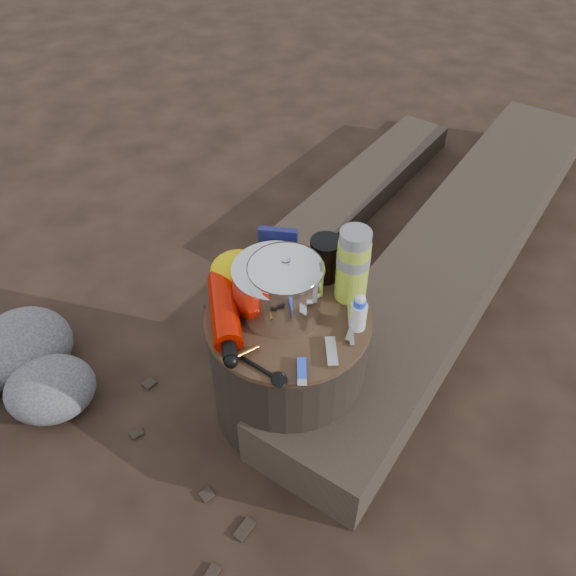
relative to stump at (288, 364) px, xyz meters
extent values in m
plane|color=black|center=(0.00, 0.00, -0.19)|extent=(60.00, 60.00, 0.00)
cylinder|color=black|center=(0.00, 0.00, 0.00)|extent=(0.42, 0.42, 0.38)
cube|color=#362C23|center=(0.69, 0.48, -0.10)|extent=(1.70, 1.76, 0.18)
cube|color=#362C23|center=(0.48, 0.98, -0.14)|extent=(0.97, 0.96, 0.10)
cylinder|color=silver|center=(-0.02, 0.04, 0.26)|extent=(0.21, 0.21, 0.13)
cylinder|color=white|center=(0.00, 0.01, 0.28)|extent=(0.18, 0.18, 0.18)
cylinder|color=#A5C330|center=(0.17, 0.05, 0.29)|extent=(0.08, 0.08, 0.20)
cylinder|color=black|center=(0.12, 0.13, 0.25)|extent=(0.08, 0.08, 0.12)
ellipsoid|color=yellow|center=(-0.11, 0.14, 0.24)|extent=(0.14, 0.11, 0.10)
cube|color=#14174F|center=(0.00, 0.18, 0.26)|extent=(0.10, 0.05, 0.13)
cube|color=blue|center=(0.00, -0.18, 0.20)|extent=(0.03, 0.08, 0.01)
cube|color=silver|center=(0.08, -0.14, 0.20)|extent=(0.04, 0.09, 0.01)
cylinder|color=silver|center=(0.16, -0.06, 0.24)|extent=(0.04, 0.04, 0.10)
camera|label=1|loc=(-0.17, -0.98, 1.26)|focal=36.58mm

